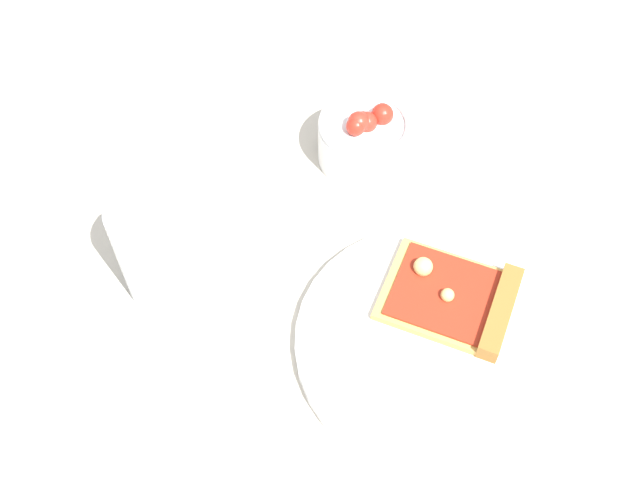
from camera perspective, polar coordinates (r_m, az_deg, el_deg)
ground_plane at (r=0.78m, az=8.60°, el=-6.58°), size 2.40×2.40×0.00m
plate at (r=0.77m, az=8.20°, el=-7.43°), size 0.27×0.27×0.01m
pizza_slice_main at (r=0.78m, az=10.10°, el=-4.25°), size 0.13×0.11×0.03m
salad_bowl at (r=0.88m, az=3.27°, el=7.50°), size 0.10×0.10×0.07m
soda_glass at (r=0.77m, az=-11.90°, el=-0.78°), size 0.07×0.07×0.12m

